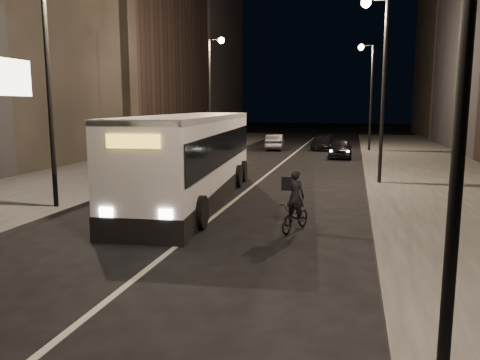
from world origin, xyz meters
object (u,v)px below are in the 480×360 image
Objects in this scene: streetlight_right_mid at (378,66)px; car_far at (323,142)px; car_near at (340,148)px; streetlight_right_far at (368,83)px; city_bus at (193,154)px; cyclist_on_bicycle at (295,211)px; streetlight_left_far at (213,81)px; car_mid at (275,142)px; streetlight_left_near at (54,52)px.

car_far is at bearing 101.05° from streetlight_right_mid.
car_near is at bearing -72.11° from car_far.
streetlight_right_far is 6.76m from car_near.
car_near is 6.16m from car_far.
city_bus is 5.88m from cyclist_on_bicycle.
streetlight_right_far is 0.66× the size of city_bus.
car_mid is at bearing 62.38° from streetlight_left_far.
car_far is at bearing 74.06° from streetlight_left_near.
city_bus reaches higher than car_mid.
streetlight_left_far is at bearing 136.84° from streetlight_right_mid.
streetlight_left_near is at bearing -143.12° from streetlight_right_mid.
city_bus is 21.51m from car_mid.
streetlight_left_near is 2.11× the size of car_mid.
car_near reaches higher than car_far.
streetlight_left_near is 18.00m from streetlight_left_far.
streetlight_right_far is at bearing 103.66° from cyclist_on_bicycle.
streetlight_left_near is 1.00× the size of streetlight_left_far.
cyclist_on_bicycle is 0.48× the size of car_mid.
streetlight_left_near is at bearing -103.00° from car_far.
streetlight_left_far is at bearing 98.78° from city_bus.
streetlight_right_far is 22.45m from city_bus.
streetlight_left_far is at bearing -170.96° from car_near.
car_mid is 4.03m from car_far.
cyclist_on_bicycle is 25.62m from car_mid.
streetlight_right_mid is 12.54m from car_near.
streetlight_left_far is at bearing 90.00° from streetlight_left_near.
streetlight_right_mid is at bearing 30.94° from city_bus.
car_near is 7.39m from car_mid.
car_near is (8.85, 19.48, -4.69)m from streetlight_left_near.
cyclist_on_bicycle is at bearing -85.10° from car_far.
city_bus reaches higher than car_far.
car_mid is at bearing 113.96° from streetlight_right_mid.
streetlight_left_far is at bearing 56.64° from car_mid.
streetlight_right_far and streetlight_left_far have the same top height.
car_mid is 0.94× the size of car_far.
streetlight_left_far is at bearing 132.96° from cyclist_on_bicycle.
streetlight_left_near is 26.87m from car_far.
streetlight_right_far is at bearing 66.04° from streetlight_left_near.
city_bus is at bearing -95.98° from car_far.
streetlight_right_far is 1.00× the size of streetlight_left_far.
streetlight_left_far reaches higher than car_near.
city_bus is 17.35m from car_near.
city_bus is 3.14× the size of car_near.
cyclist_on_bicycle is (-2.51, -24.74, -4.75)m from streetlight_right_far.
streetlight_right_mid is at bearing -81.49° from car_near.
streetlight_right_mid is 18.39m from car_far.
streetlight_left_far reaches higher than car_mid.
car_mid is (-0.37, 21.48, -1.15)m from city_bus.
streetlight_right_mid is at bearing -76.02° from car_far.
city_bus is (-6.93, -21.05, -3.58)m from streetlight_right_far.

